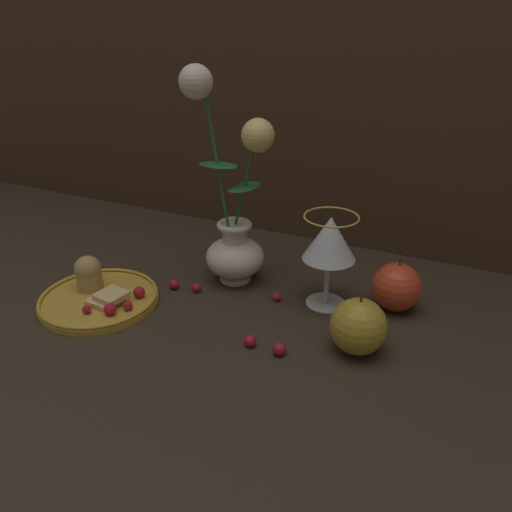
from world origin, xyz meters
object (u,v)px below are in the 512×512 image
Objects in this scene: vase at (233,221)px; wine_glass at (330,241)px; apple_beside_vase at (358,326)px; apple_near_glass at (396,287)px; plate_with_pastries at (98,294)px.

wine_glass is (0.18, -0.01, -0.00)m from vase.
apple_near_glass is (0.03, 0.14, -0.00)m from apple_beside_vase.
apple_near_glass is at bearing 22.61° from plate_with_pastries.
vase is 0.26m from plate_with_pastries.
apple_near_glass is (0.11, 0.03, -0.08)m from wine_glass.
plate_with_pastries is at bearing -157.39° from apple_near_glass.
plate_with_pastries is 0.40m from wine_glass.
plate_with_pastries is at bearing -155.86° from wine_glass.
apple_near_glass is at bearing 79.00° from apple_beside_vase.
vase is 0.29m from apple_beside_vase.
vase is 3.94× the size of apple_beside_vase.
wine_glass is 1.67× the size of apple_beside_vase.
apple_beside_vase is at bearing -52.65° from wine_glass.
plate_with_pastries is 0.50m from apple_near_glass.
vase is at bearing -174.93° from apple_near_glass.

